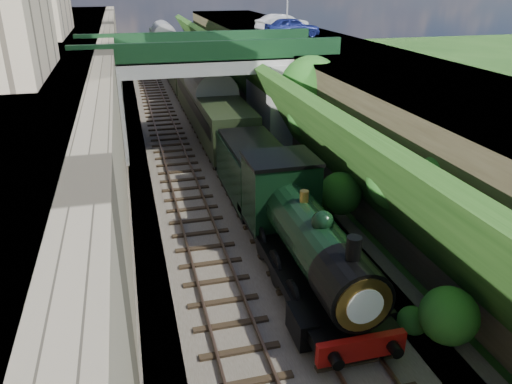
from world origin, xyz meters
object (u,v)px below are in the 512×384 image
car_silver (282,23)px  tender (254,174)px  road_bridge (212,86)px  locomotive (304,238)px  car_blue (292,27)px  tree (312,89)px

car_silver → tender: (-7.71, -20.22, -5.38)m
road_bridge → car_silver: size_ratio=3.51×
locomotive → tender: 7.37m
car_blue → locomotive: size_ratio=0.43×
car_blue → locomotive: (-7.46, -24.20, -5.10)m
car_silver → tender: size_ratio=0.76×
road_bridge → tree: (4.97, -5.13, 0.57)m
car_silver → locomotive: (-7.71, -27.58, -5.11)m
tree → tender: tree is taller
road_bridge → tree: bearing=-45.9°
car_silver → locomotive: bearing=150.1°
road_bridge → car_silver: (7.96, 10.28, 2.92)m
tree → tender: 7.38m
locomotive → tree: bearing=68.8°
tree → locomotive: size_ratio=0.65×
car_silver → tender: car_silver is taller
locomotive → car_silver: bearing=74.4°
car_silver → road_bridge: bearing=128.0°
road_bridge → car_silver: car_silver is taller
car_blue → tender: (-7.46, -16.84, -5.38)m
car_silver → tender: bearing=144.9°
tree → locomotive: bearing=-111.2°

